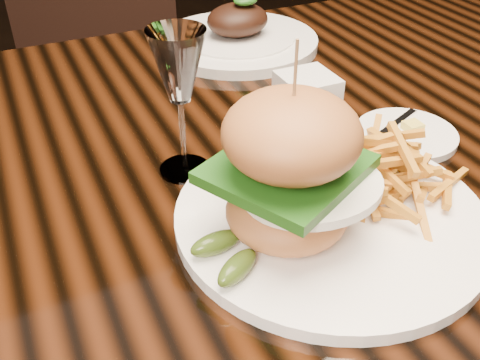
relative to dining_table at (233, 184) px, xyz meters
name	(u,v)px	position (x,y,z in m)	size (l,w,h in m)	color
dining_table	(233,184)	(0.00, 0.00, 0.00)	(1.60, 0.90, 0.75)	black
burger_plate	(327,182)	(0.02, -0.21, 0.13)	(0.34, 0.34, 0.22)	white
side_saucer	(406,134)	(0.21, -0.10, 0.08)	(0.14, 0.14, 0.02)	white
ramekin	(307,87)	(0.15, 0.06, 0.10)	(0.08, 0.08, 0.04)	white
wine_glass	(178,72)	(-0.08, -0.05, 0.21)	(0.07, 0.07, 0.18)	white
far_dish	(238,37)	(0.14, 0.29, 0.09)	(0.29, 0.29, 0.09)	white
chair_far	(94,54)	(-0.02, 0.89, -0.13)	(0.58, 0.59, 0.95)	black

